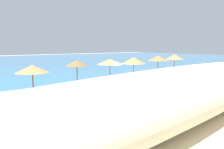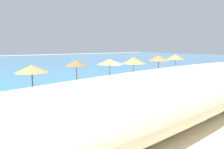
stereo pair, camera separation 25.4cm
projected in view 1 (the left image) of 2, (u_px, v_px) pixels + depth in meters
name	position (u px, v px, depth m)	size (l,w,h in m)	color
ground_plane	(125.00, 89.00, 19.76)	(160.00, 160.00, 0.00)	beige
sea_water	(16.00, 62.00, 52.09)	(160.00, 71.18, 0.01)	teal
dune_ridge	(182.00, 91.00, 12.31)	(41.28, 5.44, 2.78)	beige
beach_umbrella_0	(32.00, 69.00, 15.48)	(2.47, 2.47, 2.59)	brown
beach_umbrella_1	(77.00, 63.00, 17.74)	(1.93, 1.93, 2.80)	brown
beach_umbrella_2	(110.00, 62.00, 19.71)	(2.42, 2.42, 2.78)	brown
beach_umbrella_3	(134.00, 60.00, 22.23)	(2.57, 2.57, 2.79)	brown
beach_umbrella_4	(158.00, 58.00, 23.76)	(2.46, 2.46, 2.90)	brown
beach_umbrella_5	(175.00, 57.00, 26.15)	(2.24, 2.24, 2.94)	brown
lounge_chair_0	(38.00, 96.00, 15.17)	(1.55, 1.21, 1.01)	red
lounge_chair_1	(125.00, 84.00, 19.54)	(1.46, 0.63, 1.16)	orange
lounge_chair_2	(168.00, 78.00, 23.38)	(1.34, 0.67, 0.93)	blue
lounge_chair_3	(149.00, 81.00, 21.85)	(1.42, 1.02, 0.99)	yellow
lounge_chair_4	(93.00, 89.00, 17.49)	(1.62, 0.91, 1.08)	yellow
wooden_signpost	(68.00, 95.00, 12.71)	(0.80, 0.31, 1.73)	brown
beach_ball	(121.00, 93.00, 17.51)	(0.27, 0.27, 0.27)	red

